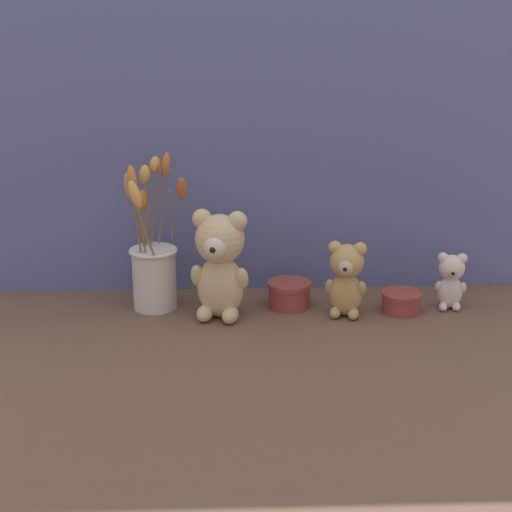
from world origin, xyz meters
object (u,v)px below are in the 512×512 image
(teddy_bear_small, at_px, (451,280))
(teddy_bear_medium, at_px, (346,278))
(teddy_bear_large, at_px, (220,263))
(decorative_tin_tall, at_px, (401,301))
(flower_vase, at_px, (154,265))
(decorative_tin_short, at_px, (289,294))

(teddy_bear_small, bearing_deg, teddy_bear_medium, -172.18)
(teddy_bear_large, height_order, decorative_tin_tall, teddy_bear_large)
(flower_vase, bearing_deg, teddy_bear_small, -2.68)
(teddy_bear_medium, height_order, teddy_bear_small, teddy_bear_medium)
(teddy_bear_large, distance_m, flower_vase, 0.16)
(flower_vase, distance_m, decorative_tin_tall, 0.56)
(teddy_bear_medium, xyz_separation_m, teddy_bear_small, (0.24, 0.03, -0.02))
(teddy_bear_large, xyz_separation_m, decorative_tin_tall, (0.40, 0.02, -0.10))
(decorative_tin_short, bearing_deg, teddy_bear_small, -3.79)
(decorative_tin_short, bearing_deg, teddy_bear_large, -159.98)
(teddy_bear_large, relative_size, teddy_bear_small, 1.85)
(teddy_bear_large, bearing_deg, teddy_bear_small, 3.64)
(teddy_bear_large, relative_size, teddy_bear_medium, 1.42)
(teddy_bear_small, xyz_separation_m, decorative_tin_tall, (-0.11, -0.01, -0.04))
(flower_vase, bearing_deg, decorative_tin_short, -1.36)
(flower_vase, bearing_deg, decorative_tin_tall, -4.61)
(flower_vase, bearing_deg, teddy_bear_medium, -8.64)
(teddy_bear_small, height_order, decorative_tin_tall, teddy_bear_small)
(teddy_bear_medium, distance_m, flower_vase, 0.43)
(teddy_bear_large, height_order, teddy_bear_medium, teddy_bear_large)
(flower_vase, xyz_separation_m, decorative_tin_tall, (0.55, -0.04, -0.08))
(teddy_bear_medium, relative_size, decorative_tin_tall, 1.88)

